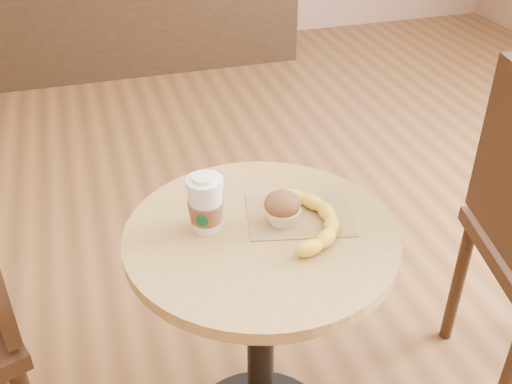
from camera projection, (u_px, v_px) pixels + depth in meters
cafe_table at (261, 312)px, 1.48m from camera, size 0.62×0.62×0.75m
kraft_bag at (300, 215)px, 1.39m from camera, size 0.27×0.23×0.00m
coffee_cup at (206, 205)px, 1.32m from camera, size 0.08×0.09×0.14m
muffin at (282, 208)px, 1.34m from camera, size 0.09×0.09×0.08m
banana at (312, 219)px, 1.34m from camera, size 0.21×0.29×0.04m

